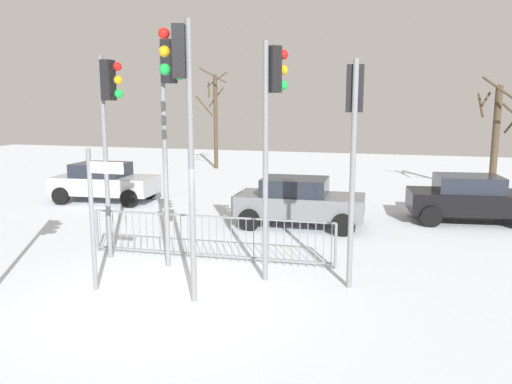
# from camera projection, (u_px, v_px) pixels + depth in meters

# --- Properties ---
(ground_plane) EXTENTS (60.00, 60.00, 0.00)m
(ground_plane) POSITION_uv_depth(u_px,v_px,m) (162.00, 298.00, 9.59)
(ground_plane) COLOR silver
(traffic_light_foreground_right) EXTENTS (0.57, 0.34, 5.08)m
(traffic_light_foreground_right) POSITION_uv_depth(u_px,v_px,m) (169.00, 101.00, 10.79)
(traffic_light_foreground_right) COLOR slate
(traffic_light_foreground_right) RESTS_ON ground
(traffic_light_rear_left) EXTENTS (0.55, 0.37, 5.09)m
(traffic_light_rear_left) POSITION_uv_depth(u_px,v_px,m) (182.00, 100.00, 8.80)
(traffic_light_rear_left) COLOR slate
(traffic_light_rear_left) RESTS_ON ground
(traffic_light_mid_left) EXTENTS (0.35, 0.56, 4.49)m
(traffic_light_mid_left) POSITION_uv_depth(u_px,v_px,m) (354.00, 123.00, 9.73)
(traffic_light_mid_left) COLOR slate
(traffic_light_mid_left) RESTS_ON ground
(traffic_light_foreground_left) EXTENTS (0.57, 0.33, 4.73)m
(traffic_light_foreground_left) POSITION_uv_depth(u_px,v_px,m) (109.00, 112.00, 11.51)
(traffic_light_foreground_left) COLOR slate
(traffic_light_foreground_left) RESTS_ON ground
(traffic_light_mid_right) EXTENTS (0.46, 0.48, 4.87)m
(traffic_light_mid_right) POSITION_uv_depth(u_px,v_px,m) (272.00, 109.00, 10.03)
(traffic_light_mid_right) COLOR slate
(traffic_light_mid_right) RESTS_ON ground
(direction_sign_post) EXTENTS (0.79, 0.09, 2.81)m
(direction_sign_post) POSITION_uv_depth(u_px,v_px,m) (95.00, 212.00, 9.72)
(direction_sign_post) COLOR slate
(direction_sign_post) RESTS_ON ground
(pedestrian_guard_railing) EXTENTS (5.97, 0.34, 1.07)m
(pedestrian_guard_railing) POSITION_uv_depth(u_px,v_px,m) (209.00, 237.00, 11.86)
(pedestrian_guard_railing) COLOR slate
(pedestrian_guard_railing) RESTS_ON ground
(car_black_far) EXTENTS (3.98, 2.30, 1.47)m
(car_black_far) POSITION_uv_depth(u_px,v_px,m) (471.00, 198.00, 15.65)
(car_black_far) COLOR black
(car_black_far) RESTS_ON ground
(car_silver_mid) EXTENTS (3.93, 2.19, 1.47)m
(car_silver_mid) POSITION_uv_depth(u_px,v_px,m) (104.00, 182.00, 18.95)
(car_silver_mid) COLOR #B2B5BA
(car_silver_mid) RESTS_ON ground
(car_grey_near) EXTENTS (3.87, 2.06, 1.47)m
(car_grey_near) POSITION_uv_depth(u_px,v_px,m) (299.00, 201.00, 15.11)
(car_grey_near) COLOR slate
(car_grey_near) RESTS_ON ground
(bare_tree_left) EXTENTS (2.00, 1.83, 5.63)m
(bare_tree_left) POSITION_uv_depth(u_px,v_px,m) (215.00, 117.00, 28.46)
(bare_tree_left) COLOR #473828
(bare_tree_left) RESTS_ON ground
(bare_tree_centre) EXTENTS (1.92, 1.85, 4.74)m
(bare_tree_centre) POSITION_uv_depth(u_px,v_px,m) (496.00, 135.00, 20.28)
(bare_tree_centre) COLOR #473828
(bare_tree_centre) RESTS_ON ground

